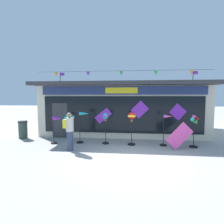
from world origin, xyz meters
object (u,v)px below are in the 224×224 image
wind_spinner_right (166,127)px  display_kite_on_ground (179,136)px  wind_spinner_far_left (57,124)px  person_near_camera (69,131)px  wind_spinner_center_left (106,121)px  wind_spinner_left (83,123)px  wind_spinner_far_right (194,126)px  trash_bin (23,129)px  kite_shop_building (124,107)px  wind_spinner_center_right (132,120)px

wind_spinner_right → display_kite_on_ground: 0.84m
wind_spinner_far_left → person_near_camera: size_ratio=0.83×
wind_spinner_far_left → wind_spinner_center_left: bearing=6.1°
wind_spinner_left → wind_spinner_far_right: 5.40m
person_near_camera → trash_bin: size_ratio=1.67×
wind_spinner_far_left → trash_bin: size_ratio=1.39×
wind_spinner_center_left → person_near_camera: person_near_camera is taller
kite_shop_building → person_near_camera: kite_shop_building is taller
kite_shop_building → wind_spinner_center_left: kite_shop_building is taller
kite_shop_building → person_near_camera: (-2.13, -5.43, -0.73)m
kite_shop_building → wind_spinner_center_left: (-0.72, -4.09, -0.45)m
wind_spinner_left → wind_spinner_center_left: wind_spinner_left is taller
person_near_camera → trash_bin: person_near_camera is taller
wind_spinner_left → wind_spinner_center_right: (2.49, -0.09, 0.20)m
wind_spinner_left → wind_spinner_center_right: 2.50m
wind_spinner_far_left → wind_spinner_left: wind_spinner_left is taller
person_near_camera → wind_spinner_far_left: bearing=52.3°
wind_spinner_left → wind_spinner_far_left: bearing=-166.6°
wind_spinner_left → person_near_camera: 1.39m
wind_spinner_center_right → person_near_camera: bearing=-154.9°
wind_spinner_far_right → trash_bin: 9.14m
wind_spinner_far_left → display_kite_on_ground: size_ratio=1.21×
kite_shop_building → wind_spinner_far_left: (-3.16, -4.36, -0.61)m
wind_spinner_left → person_near_camera: person_near_camera is taller
wind_spinner_right → person_near_camera: size_ratio=0.90×
wind_spinner_far_right → display_kite_on_ground: (-0.76, -0.44, -0.39)m
trash_bin → wind_spinner_center_left: bearing=-8.2°
person_near_camera → display_kite_on_ground: 4.91m
wind_spinner_center_right → person_near_camera: 3.02m
wind_spinner_far_left → wind_spinner_far_right: size_ratio=0.89×
display_kite_on_ground → wind_spinner_far_right: bearing=29.8°
wind_spinner_center_right → wind_spinner_right: bearing=0.1°
wind_spinner_left → wind_spinner_far_right: wind_spinner_left is taller
wind_spinner_center_right → wind_spinner_far_right: 2.91m
wind_spinner_center_right → display_kite_on_ground: 2.30m
wind_spinner_far_left → wind_spinner_far_right: wind_spinner_far_right is taller
wind_spinner_far_right → display_kite_on_ground: size_ratio=1.35×
wind_spinner_center_right → kite_shop_building: bearing=98.0°
wind_spinner_far_left → display_kite_on_ground: 5.90m
wind_spinner_far_left → wind_spinner_far_right: (6.64, 0.03, 0.00)m
wind_spinner_center_left → display_kite_on_ground: bearing=-11.0°
wind_spinner_center_right → display_kite_on_ground: bearing=-16.0°
trash_bin → display_kite_on_ground: size_ratio=0.87×
wind_spinner_left → wind_spinner_far_right: bearing=-2.9°
wind_spinner_far_left → display_kite_on_ground: wind_spinner_far_left is taller
wind_spinner_center_right → wind_spinner_far_right: bearing=-3.5°
wind_spinner_far_left → trash_bin: wind_spinner_far_left is taller
kite_shop_building → wind_spinner_far_left: bearing=-125.9°
wind_spinner_far_left → wind_spinner_center_right: size_ratio=0.86×
wind_spinner_center_left → person_near_camera: (-1.41, -1.33, -0.28)m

